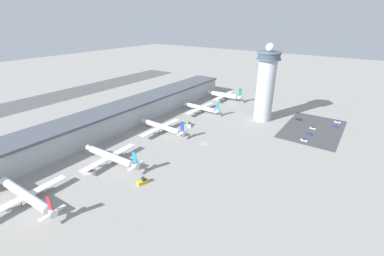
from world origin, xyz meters
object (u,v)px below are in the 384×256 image
car_maroon_suv (299,119)px  car_black_suv (304,140)px  airplane_gate_delta (201,108)px  service_truck_baggage (190,125)px  airplane_gate_alpha (27,196)px  car_green_van (335,127)px  car_white_wagon (309,134)px  car_red_hatchback (313,128)px  service_truck_fuel (90,172)px  control_tower (266,85)px  airplane_gate_bravo (111,157)px  airplane_gate_echo (224,95)px  car_silver_sedan (338,122)px  airplane_gate_charlie (162,127)px  service_truck_catering (143,181)px

car_maroon_suv → car_black_suv: (-38.50, -13.37, -0.06)m
car_maroon_suv → airplane_gate_delta: bearing=111.7°
car_maroon_suv → service_truck_baggage: bearing=133.1°
airplane_gate_alpha → car_black_suv: 166.95m
car_green_van → car_white_wagon: size_ratio=1.14×
car_red_hatchback → car_maroon_suv: (12.88, 13.72, 0.03)m
service_truck_fuel → car_red_hatchback: service_truck_fuel is taller
airplane_gate_alpha → service_truck_baggage: 117.49m
airplane_gate_alpha → control_tower: bearing=-16.7°
control_tower → airplane_gate_bravo: (-118.72, 46.34, -25.02)m
control_tower → car_black_suv: control_tower is taller
airplane_gate_alpha → airplane_gate_echo: size_ratio=1.19×
airplane_gate_alpha → car_red_hatchback: 189.34m
airplane_gate_echo → control_tower: bearing=-120.2°
airplane_gate_echo → car_white_wagon: bearing=-113.7°
airplane_gate_delta → car_silver_sedan: airplane_gate_delta is taller
airplane_gate_charlie → airplane_gate_echo: bearing=0.7°
control_tower → service_truck_fuel: control_tower is taller
control_tower → service_truck_baggage: (-46.61, 41.29, -28.54)m
service_truck_catering → car_silver_sedan: bearing=-25.0°
service_truck_fuel → car_white_wagon: size_ratio=1.42×
airplane_gate_echo → service_truck_catering: (-152.89, -35.55, -3.76)m
service_truck_catering → car_silver_sedan: size_ratio=1.39×
airplane_gate_bravo → service_truck_catering: 29.80m
car_silver_sedan → control_tower: bearing=118.2°
car_white_wagon → car_red_hatchback: bearing=0.0°
airplane_gate_charlie → car_white_wagon: (57.95, -91.01, -3.63)m
airplane_gate_bravo → service_truck_catering: size_ratio=6.74×
service_truck_baggage → car_black_suv: 84.21m
airplane_gate_bravo → car_black_suv: bearing=-41.6°
service_truck_fuel → car_red_hatchback: (135.80, -87.02, -0.44)m
airplane_gate_echo → car_green_van: bearing=-97.9°
car_red_hatchback → car_green_van: bearing=-46.7°
airplane_gate_alpha → car_white_wagon: (153.88, -88.65, -3.58)m
control_tower → car_red_hatchback: size_ratio=14.26×
airplane_gate_charlie → service_truck_catering: bearing=-147.7°
airplane_gate_bravo → airplane_gate_charlie: bearing=5.6°
airplane_gate_delta → service_truck_fuel: bearing=-177.9°
service_truck_catering → car_white_wagon: 125.81m
airplane_gate_charlie → service_truck_fuel: size_ratio=7.05×
control_tower → car_maroon_suv: (16.34, -25.92, -28.89)m
car_green_van → car_maroon_suv: bearing=89.3°
airplane_gate_alpha → car_black_suv: bearing=-31.9°
car_green_van → airplane_gate_alpha: bearing=150.4°
airplane_gate_delta → car_black_suv: bearing=-94.8°
airplane_gate_bravo → car_silver_sedan: size_ratio=9.38×
control_tower → car_green_van: 62.43m
service_truck_fuel → car_silver_sedan: size_ratio=1.31×
airplane_gate_bravo → service_truck_fuel: airplane_gate_bravo is taller
car_silver_sedan → airplane_gate_echo: bearing=88.9°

